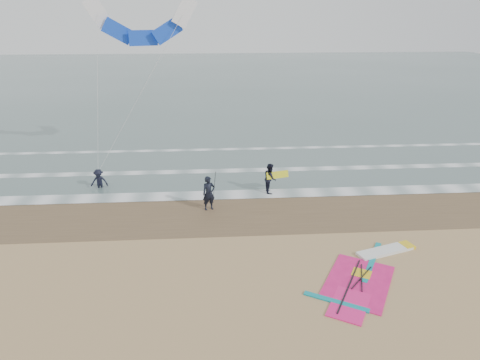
{
  "coord_description": "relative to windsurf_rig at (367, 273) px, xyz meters",
  "views": [
    {
      "loc": [
        -1.3,
        -13.73,
        9.8
      ],
      "look_at": [
        -0.04,
        5.0,
        2.2
      ],
      "focal_mm": 32.0,
      "sensor_mm": 36.0,
      "label": 1
    }
  ],
  "objects": [
    {
      "name": "foam_waterline",
      "position": [
        -4.69,
        10.26,
        -0.01
      ],
      "size": [
        120.0,
        9.15,
        0.02
      ],
      "color": "white",
      "rests_on": "ground"
    },
    {
      "name": "person_walking",
      "position": [
        -2.8,
        8.28,
        0.82
      ],
      "size": [
        0.65,
        0.84,
        1.72
      ],
      "primitive_type": "imported",
      "rotation": [
        0.0,
        0.0,
        1.57
      ],
      "color": "black",
      "rests_on": "ground"
    },
    {
      "name": "windsurf_rig",
      "position": [
        0.0,
        0.0,
        0.0
      ],
      "size": [
        5.55,
        5.26,
        0.13
      ],
      "color": "white",
      "rests_on": "ground"
    },
    {
      "name": "person_wading",
      "position": [
        -12.6,
        9.51,
        0.73
      ],
      "size": [
        0.99,
        0.58,
        1.53
      ],
      "primitive_type": "imported",
      "rotation": [
        0.0,
        0.0,
        -0.02
      ],
      "color": "black",
      "rests_on": "ground"
    },
    {
      "name": "held_pole",
      "position": [
        -5.95,
        6.28,
        1.3
      ],
      "size": [
        0.17,
        0.86,
        1.82
      ],
      "color": "black",
      "rests_on": "ground"
    },
    {
      "name": "surf_kite",
      "position": [
        -10.03,
        13.62,
        8.76
      ],
      "size": [
        6.73,
        4.46,
        9.56
      ],
      "color": "white",
      "rests_on": "ground"
    },
    {
      "name": "carried_kiteboard",
      "position": [
        -2.4,
        8.18,
        1.05
      ],
      "size": [
        1.3,
        0.51,
        0.39
      ],
      "color": "yellow",
      "rests_on": "ground"
    },
    {
      "name": "ground",
      "position": [
        -4.69,
        -0.19,
        -0.04
      ],
      "size": [
        120.0,
        120.0,
        0.0
      ],
      "primitive_type": "plane",
      "color": "tan",
      "rests_on": "ground"
    },
    {
      "name": "person_standing",
      "position": [
        -6.25,
        6.28,
        0.88
      ],
      "size": [
        0.77,
        0.62,
        1.82
      ],
      "primitive_type": "imported",
      "rotation": [
        0.0,
        0.0,
        0.32
      ],
      "color": "black",
      "rests_on": "ground"
    },
    {
      "name": "sea_water",
      "position": [
        -4.69,
        47.81,
        -0.02
      ],
      "size": [
        120.0,
        80.0,
        0.02
      ],
      "primitive_type": "cube",
      "color": "#47605E",
      "rests_on": "ground"
    },
    {
      "name": "wet_sand_band",
      "position": [
        -4.69,
        5.81,
        -0.03
      ],
      "size": [
        120.0,
        5.0,
        0.01
      ],
      "primitive_type": "cube",
      "color": "brown",
      "rests_on": "ground"
    }
  ]
}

